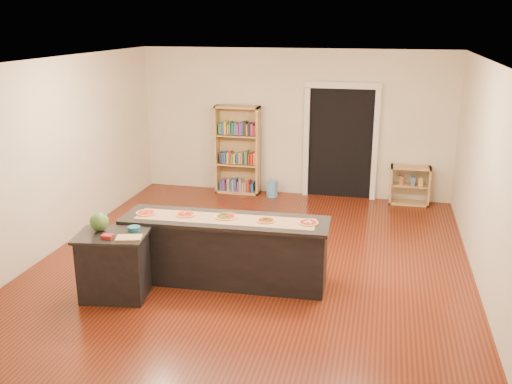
% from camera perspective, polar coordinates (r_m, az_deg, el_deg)
% --- Properties ---
extents(room, '(6.00, 7.00, 2.80)m').
position_cam_1_polar(room, '(7.67, -0.33, 2.43)').
color(room, '#ECE3C7').
rests_on(room, ground).
extents(doorway, '(1.40, 0.09, 2.21)m').
position_cam_1_polar(doorway, '(10.93, 8.48, 5.58)').
color(doorway, black).
rests_on(doorway, room).
extents(kitchen_island, '(2.66, 0.72, 0.88)m').
position_cam_1_polar(kitchen_island, '(7.45, -3.05, -5.83)').
color(kitchen_island, black).
rests_on(kitchen_island, ground).
extents(side_counter, '(0.84, 0.62, 0.83)m').
position_cam_1_polar(side_counter, '(7.26, -14.02, -7.14)').
color(side_counter, black).
rests_on(side_counter, ground).
extents(bookshelf, '(0.86, 0.31, 1.73)m').
position_cam_1_polar(bookshelf, '(11.16, -1.84, 4.21)').
color(bookshelf, tan).
rests_on(bookshelf, ground).
extents(low_shelf, '(0.72, 0.31, 0.72)m').
position_cam_1_polar(low_shelf, '(10.94, 15.11, 0.66)').
color(low_shelf, tan).
rests_on(low_shelf, ground).
extents(waste_bin, '(0.22, 0.22, 0.32)m').
position_cam_1_polar(waste_bin, '(11.07, 1.62, 0.35)').
color(waste_bin, '#5793C3').
rests_on(waste_bin, ground).
extents(kraft_paper, '(2.32, 0.50, 0.00)m').
position_cam_1_polar(kraft_paper, '(7.27, -3.13, -2.70)').
color(kraft_paper, '#9A754F').
rests_on(kraft_paper, kitchen_island).
extents(watermelon, '(0.23, 0.23, 0.23)m').
position_cam_1_polar(watermelon, '(7.21, -15.41, -2.89)').
color(watermelon, '#144214').
rests_on(watermelon, side_counter).
extents(cutting_board, '(0.34, 0.27, 0.02)m').
position_cam_1_polar(cutting_board, '(6.91, -12.59, -4.49)').
color(cutting_board, tan).
rests_on(cutting_board, side_counter).
extents(package_red, '(0.13, 0.10, 0.05)m').
position_cam_1_polar(package_red, '(6.97, -14.64, -4.35)').
color(package_red, maroon).
rests_on(package_red, side_counter).
extents(package_teal, '(0.15, 0.15, 0.06)m').
position_cam_1_polar(package_teal, '(7.13, -12.11, -3.62)').
color(package_teal, '#195966').
rests_on(package_teal, side_counter).
extents(pizza_a, '(0.25, 0.25, 0.02)m').
position_cam_1_polar(pizza_a, '(7.59, -10.93, -2.06)').
color(pizza_a, tan).
rests_on(pizza_a, kitchen_island).
extents(pizza_b, '(0.27, 0.27, 0.02)m').
position_cam_1_polar(pizza_b, '(7.45, -7.03, -2.24)').
color(pizza_b, tan).
rests_on(pizza_b, kitchen_island).
extents(pizza_c, '(0.31, 0.31, 0.02)m').
position_cam_1_polar(pizza_c, '(7.32, -3.03, -2.47)').
color(pizza_c, tan).
rests_on(pizza_c, kitchen_island).
extents(pizza_d, '(0.26, 0.26, 0.02)m').
position_cam_1_polar(pizza_d, '(7.18, 1.01, -2.86)').
color(pizza_d, tan).
rests_on(pizza_d, kitchen_island).
extents(pizza_e, '(0.25, 0.25, 0.02)m').
position_cam_1_polar(pizza_e, '(7.13, 5.25, -3.06)').
color(pizza_e, tan).
rests_on(pizza_e, kitchen_island).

